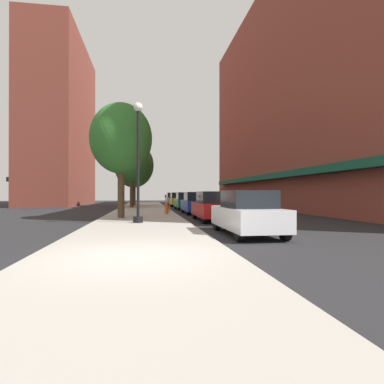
% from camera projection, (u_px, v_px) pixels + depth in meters
% --- Properties ---
extents(ground_plane, '(90.00, 90.00, 0.00)m').
position_uv_depth(ground_plane, '(192.00, 212.00, 25.58)').
color(ground_plane, '#232326').
extents(sidewalk_slab, '(4.80, 50.00, 0.12)m').
position_uv_depth(sidewalk_slab, '(143.00, 211.00, 25.99)').
color(sidewalk_slab, '#A8A399').
rests_on(sidewalk_slab, ground).
extents(building_right_brick, '(6.80, 40.00, 22.67)m').
position_uv_depth(building_right_brick, '(295.00, 95.00, 31.20)').
color(building_right_brick, brown).
rests_on(building_right_brick, ground).
extents(building_far_background, '(6.80, 18.00, 21.78)m').
position_uv_depth(building_far_background, '(61.00, 124.00, 42.24)').
color(building_far_background, brown).
rests_on(building_far_background, ground).
extents(lamppost, '(0.48, 0.48, 5.90)m').
position_uv_depth(lamppost, '(138.00, 160.00, 15.37)').
color(lamppost, black).
rests_on(lamppost, sidewalk_slab).
extents(fire_hydrant, '(0.33, 0.26, 0.79)m').
position_uv_depth(fire_hydrant, '(167.00, 208.00, 21.73)').
color(fire_hydrant, '#E05614').
rests_on(fire_hydrant, sidewalk_slab).
extents(parking_meter_near, '(0.14, 0.09, 1.31)m').
position_uv_depth(parking_meter_near, '(166.00, 200.00, 28.58)').
color(parking_meter_near, slate).
rests_on(parking_meter_near, sidewalk_slab).
extents(parking_meter_far, '(0.14, 0.09, 1.31)m').
position_uv_depth(parking_meter_far, '(170.00, 201.00, 23.80)').
color(parking_meter_far, slate).
rests_on(parking_meter_far, sidewalk_slab).
extents(tree_near, '(4.59, 4.59, 7.39)m').
position_uv_depth(tree_near, '(134.00, 165.00, 36.71)').
color(tree_near, '#4C3823').
rests_on(tree_near, sidewalk_slab).
extents(tree_mid, '(3.63, 3.63, 6.81)m').
position_uv_depth(tree_mid, '(132.00, 161.00, 32.00)').
color(tree_mid, '#422D1E').
rests_on(tree_mid, sidewalk_slab).
extents(tree_far, '(3.63, 3.63, 6.77)m').
position_uv_depth(tree_far, '(121.00, 139.00, 18.47)').
color(tree_far, '#4C3823').
rests_on(tree_far, sidewalk_slab).
extents(car_white, '(1.80, 4.30, 1.66)m').
position_uv_depth(car_white, '(247.00, 213.00, 11.70)').
color(car_white, black).
rests_on(car_white, ground).
extents(car_red, '(1.80, 4.30, 1.66)m').
position_uv_depth(car_red, '(213.00, 207.00, 17.72)').
color(car_red, black).
rests_on(car_red, ground).
extents(car_blue, '(1.80, 4.30, 1.66)m').
position_uv_depth(car_blue, '(196.00, 203.00, 23.81)').
color(car_blue, black).
rests_on(car_blue, ground).
extents(car_green, '(1.80, 4.30, 1.66)m').
position_uv_depth(car_green, '(185.00, 201.00, 30.10)').
color(car_green, black).
rests_on(car_green, ground).
extents(car_yellow, '(1.80, 4.30, 1.66)m').
position_uv_depth(car_yellow, '(178.00, 200.00, 37.26)').
color(car_yellow, black).
rests_on(car_yellow, ground).
extents(car_silver, '(1.80, 4.30, 1.66)m').
position_uv_depth(car_silver, '(173.00, 199.00, 44.06)').
color(car_silver, black).
rests_on(car_silver, ground).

